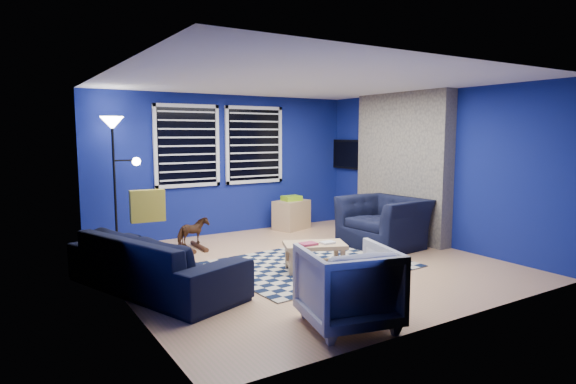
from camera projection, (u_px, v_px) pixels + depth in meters
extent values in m
plane|color=tan|center=(303.00, 263.00, 6.75)|extent=(5.00, 5.00, 0.00)
plane|color=white|center=(304.00, 82.00, 6.45)|extent=(5.00, 5.00, 0.00)
plane|color=navy|center=(227.00, 165.00, 8.70)|extent=(5.00, 0.00, 5.00)
plane|color=navy|center=(115.00, 185.00, 5.29)|extent=(0.00, 5.00, 5.00)
plane|color=navy|center=(430.00, 168.00, 7.91)|extent=(0.00, 5.00, 5.00)
cube|color=gray|center=(402.00, 166.00, 8.27)|extent=(0.26, 2.00, 2.50)
cube|color=black|center=(394.00, 219.00, 8.30)|extent=(0.04, 0.70, 0.60)
cube|color=gray|center=(388.00, 237.00, 8.27)|extent=(0.50, 1.20, 0.08)
cube|color=black|center=(187.00, 146.00, 8.25)|extent=(1.05, 0.02, 1.30)
cube|color=white|center=(186.00, 106.00, 8.16)|extent=(1.17, 0.05, 0.06)
cube|color=white|center=(188.00, 185.00, 8.33)|extent=(1.17, 0.05, 0.06)
cube|color=black|center=(254.00, 145.00, 8.93)|extent=(1.05, 0.02, 1.30)
cube|color=white|center=(254.00, 108.00, 8.84)|extent=(1.17, 0.05, 0.06)
cube|color=white|center=(255.00, 181.00, 9.01)|extent=(1.17, 0.05, 0.06)
cube|color=black|center=(350.00, 154.00, 9.55)|extent=(0.06, 1.00, 0.58)
cube|color=black|center=(349.00, 154.00, 9.53)|extent=(0.01, 0.92, 0.50)
cube|color=black|center=(311.00, 264.00, 6.66)|extent=(2.63, 2.17, 0.02)
imported|color=black|center=(155.00, 262.00, 5.57)|extent=(2.47, 1.63, 0.67)
imported|color=black|center=(384.00, 222.00, 7.71)|extent=(1.31, 1.17, 0.79)
imported|color=gray|center=(348.00, 286.00, 4.52)|extent=(1.00, 1.02, 0.77)
imported|color=#4C2A18|center=(193.00, 232.00, 7.53)|extent=(0.35, 0.55, 0.43)
cube|color=tan|center=(315.00, 245.00, 6.31)|extent=(0.91, 0.74, 0.05)
cube|color=tan|center=(315.00, 263.00, 6.34)|extent=(0.82, 0.64, 0.03)
cube|color=#982B49|center=(308.00, 244.00, 6.20)|extent=(0.27, 0.23, 0.03)
cube|color=silver|center=(328.00, 243.00, 6.29)|extent=(0.22, 0.19, 0.03)
cube|color=tan|center=(301.00, 266.00, 6.01)|extent=(0.07, 0.07, 0.32)
cube|color=tan|center=(343.00, 258.00, 6.36)|extent=(0.07, 0.07, 0.32)
cube|color=tan|center=(286.00, 259.00, 6.31)|extent=(0.07, 0.07, 0.32)
cube|color=tan|center=(327.00, 253.00, 6.66)|extent=(0.07, 0.07, 0.32)
cube|color=tan|center=(291.00, 215.00, 9.15)|extent=(0.77, 0.63, 0.55)
cube|color=black|center=(291.00, 215.00, 9.15)|extent=(0.67, 0.56, 0.44)
cube|color=#8CCA17|center=(291.00, 198.00, 9.11)|extent=(0.41, 0.36, 0.09)
cylinder|color=black|center=(118.00, 250.00, 7.44)|extent=(0.26, 0.26, 0.03)
cylinder|color=black|center=(115.00, 189.00, 7.32)|extent=(0.04, 0.04, 1.92)
cone|color=white|center=(112.00, 123.00, 7.20)|extent=(0.35, 0.35, 0.19)
sphere|color=white|center=(136.00, 161.00, 7.40)|extent=(0.13, 0.13, 0.13)
cube|color=gold|center=(148.00, 206.00, 6.23)|extent=(0.45, 0.17, 0.41)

